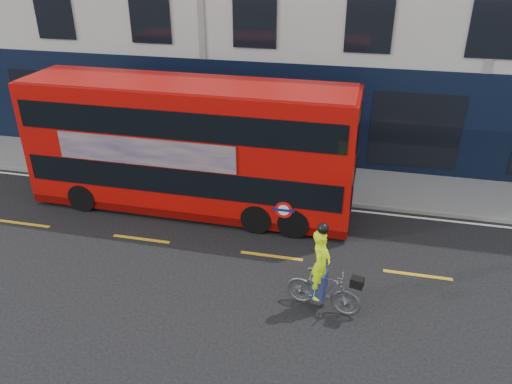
% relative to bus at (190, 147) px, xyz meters
% --- Properties ---
extents(ground, '(120.00, 120.00, 0.00)m').
position_rel_bus_xyz_m(ground, '(-0.87, -3.80, -2.17)').
color(ground, black).
rests_on(ground, ground).
extents(pavement, '(60.00, 3.00, 0.12)m').
position_rel_bus_xyz_m(pavement, '(-0.87, 2.70, -2.11)').
color(pavement, slate).
rests_on(pavement, ground).
extents(kerb, '(60.00, 0.12, 0.13)m').
position_rel_bus_xyz_m(kerb, '(-0.87, 1.20, -2.10)').
color(kerb, slate).
rests_on(kerb, ground).
extents(road_edge_line, '(58.00, 0.10, 0.01)m').
position_rel_bus_xyz_m(road_edge_line, '(-0.87, 0.90, -2.16)').
color(road_edge_line, silver).
rests_on(road_edge_line, ground).
extents(lane_dashes, '(58.00, 0.12, 0.01)m').
position_rel_bus_xyz_m(lane_dashes, '(-0.87, -2.30, -2.16)').
color(lane_dashes, '#C58E17').
rests_on(lane_dashes, ground).
extents(bus, '(10.53, 2.54, 4.23)m').
position_rel_bus_xyz_m(bus, '(0.00, 0.00, 0.00)').
color(bus, '#AD0A06').
rests_on(bus, ground).
extents(cyclist, '(1.94, 0.90, 2.38)m').
position_rel_bus_xyz_m(cyclist, '(4.73, -4.21, -1.37)').
color(cyclist, '#4E5153').
rests_on(cyclist, ground).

